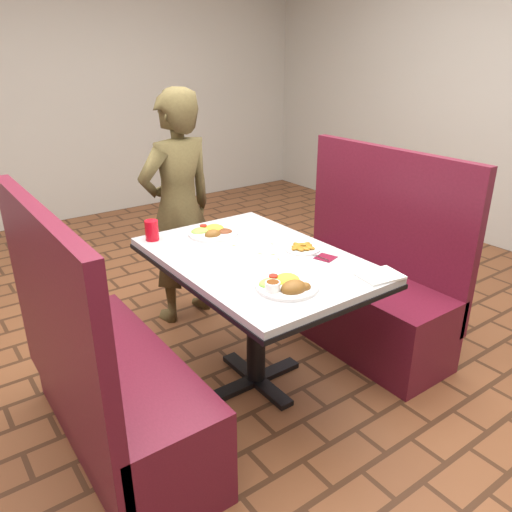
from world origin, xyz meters
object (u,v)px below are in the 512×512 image
Objects in this scene: booth_bench_right at (361,290)px; diner_person at (179,210)px; near_dinner_plate at (287,282)px; far_dinner_plate at (212,230)px; red_tumbler at (152,230)px; plantain_plate at (302,248)px; dining_table at (256,274)px; booth_bench_left at (109,385)px.

diner_person is (-0.74, 0.92, 0.42)m from booth_bench_right.
near_dinner_plate reaches higher than far_dinner_plate.
diner_person is 1.30m from near_dinner_plate.
diner_person is 13.85× the size of red_tumbler.
booth_bench_right reaches higher than plantain_plate.
red_tumbler reaches higher than dining_table.
near_dinner_plate is (0.69, -0.37, 0.45)m from booth_bench_left.
near_dinner_plate is (-0.11, -0.37, 0.13)m from dining_table.
near_dinner_plate is 0.77m from far_dinner_plate.
dining_table is 1.01× the size of booth_bench_left.
plantain_plate is (0.34, 0.29, -0.02)m from near_dinner_plate.
booth_bench_left is at bearing -153.40° from far_dinner_plate.
diner_person reaches higher than red_tumbler.
booth_bench_right reaches higher than red_tumbler.
diner_person is at bearing 47.67° from red_tumbler.
booth_bench_left is at bearing 151.86° from near_dinner_plate.
near_dinner_plate is at bearing -139.42° from plantain_plate.
far_dinner_plate is at bearing 82.67° from near_dinner_plate.
booth_bench_right is (1.60, 0.00, 0.00)m from booth_bench_left.
far_dinner_plate is (0.10, 0.76, -0.00)m from near_dinner_plate.
booth_bench_right is at bearing 22.17° from near_dinner_plate.
dining_table is 0.41m from far_dinner_plate.
diner_person is 8.46× the size of plantain_plate.
plantain_plate is at bearing -4.17° from booth_bench_left.
dining_table is 1.01× the size of booth_bench_right.
booth_bench_left reaches higher than dining_table.
booth_bench_left is 6.78× the size of plantain_plate.
booth_bench_right reaches higher than near_dinner_plate.
diner_person reaches higher than near_dinner_plate.
booth_bench_right is at bearing -26.04° from far_dinner_plate.
diner_person is at bearing 129.07° from booth_bench_right.
dining_table is 0.81× the size of diner_person.
booth_bench_right is 0.80× the size of diner_person.
plantain_plate is 0.80m from red_tumbler.
dining_table is 0.40m from near_dinner_plate.
far_dinner_plate is (-0.07, -0.52, 0.03)m from diner_person.
dining_table is 0.62m from red_tumbler.
booth_bench_left reaches higher than red_tumbler.
red_tumbler is (-0.32, 0.51, 0.15)m from dining_table.
dining_table is at bearing 162.25° from plantain_plate.
booth_bench_left reaches higher than plantain_plate.
booth_bench_left is at bearing 180.00° from dining_table.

